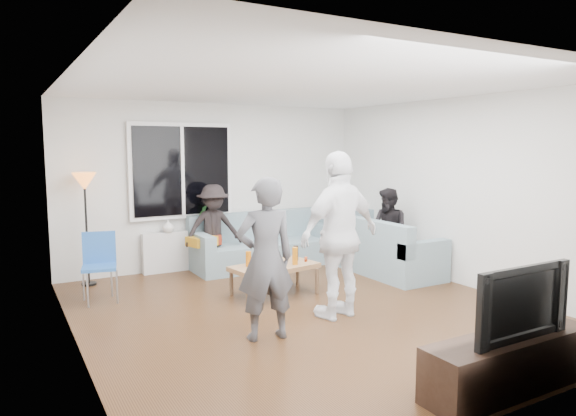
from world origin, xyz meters
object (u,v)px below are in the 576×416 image
sofa_back_section (264,240)px  tv_console (509,363)px  coffee_table (274,280)px  sofa_right_section (382,244)px  side_chair (99,268)px  player_right (340,235)px  player_left (266,259)px  spectator_right (389,231)px  television (512,300)px  spectator_back (214,229)px  floor_lamp (87,230)px

sofa_back_section → tv_console: (-0.24, -4.77, -0.20)m
sofa_back_section → coffee_table: sofa_back_section is taller
sofa_right_section → side_chair: 4.10m
coffee_table → player_right: (0.23, -1.12, 0.74)m
side_chair → tv_console: 4.71m
tv_console → player_left: bearing=121.2°
coffee_table → sofa_back_section: bearing=68.0°
player_left → player_right: bearing=-161.7°
spectator_right → television: size_ratio=1.28×
spectator_back → side_chair: bearing=-151.7°
spectator_right → spectator_back: spectator_back is taller
sofa_back_section → spectator_right: bearing=-43.9°
sofa_right_section → spectator_back: (-2.27, 1.25, 0.25)m
television → player_left: bearing=121.2°
sofa_back_section → coffee_table: bearing=-112.0°
side_chair → player_left: size_ratio=0.53×
coffee_table → floor_lamp: bearing=140.0°
tv_console → spectator_right: bearing=64.0°
coffee_table → spectator_back: bearing=98.3°
sofa_right_section → television: 3.93m
floor_lamp → player_left: player_left is taller
coffee_table → floor_lamp: floor_lamp is taller
player_left → spectator_right: player_left is taller
sofa_right_section → coffee_table: bearing=98.4°
sofa_back_section → floor_lamp: 2.67m
player_right → spectator_right: 2.23m
floor_lamp → player_left: size_ratio=0.95×
sofa_right_section → player_right: 2.36m
side_chair → spectator_right: (4.07, -0.64, 0.22)m
sofa_right_section → floor_lamp: size_ratio=1.28×
sofa_right_section → spectator_back: size_ratio=1.48×
player_left → coffee_table: bearing=-113.3°
player_right → side_chair: bearing=-49.1°
sofa_right_section → player_left: player_left is taller
sofa_back_section → player_left: (-1.41, -2.83, 0.39)m
sofa_right_section → coffee_table: sofa_right_section is taller
player_left → spectator_back: bearing=-93.3°
sofa_back_section → side_chair: side_chair is taller
sofa_back_section → player_left: size_ratio=1.41×
spectator_right → tv_console: size_ratio=0.81×
floor_lamp → spectator_back: (1.80, -0.15, -0.10)m
floor_lamp → television: floor_lamp is taller
player_left → player_right: (1.03, 0.19, 0.12)m
player_right → tv_console: size_ratio=1.17×
sofa_back_section → television: television is taller
floor_lamp → tv_console: (2.41, -4.95, -0.56)m
player_left → player_right: 1.06m
sofa_right_section → floor_lamp: bearing=71.0°
spectator_right → television: spectator_right is taller
player_right → spectator_right: player_right is taller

